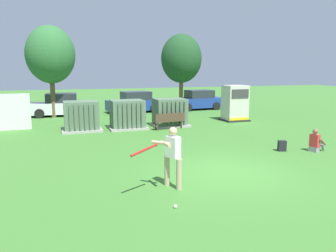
# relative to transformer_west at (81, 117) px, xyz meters

# --- Properties ---
(ground_plane) EXTENTS (96.00, 96.00, 0.00)m
(ground_plane) POSITION_rel_transformer_west_xyz_m (3.96, -9.02, -0.79)
(ground_plane) COLOR #3D752D
(transformer_west) EXTENTS (2.10, 1.70, 1.62)m
(transformer_west) POSITION_rel_transformer_west_xyz_m (0.00, 0.00, 0.00)
(transformer_west) COLOR #9E9B93
(transformer_west) RESTS_ON ground
(transformer_mid_west) EXTENTS (2.10, 1.70, 1.62)m
(transformer_mid_west) POSITION_rel_transformer_west_xyz_m (2.51, -0.16, 0.00)
(transformer_mid_west) COLOR #9E9B93
(transformer_mid_west) RESTS_ON ground
(transformer_mid_east) EXTENTS (2.10, 1.70, 1.62)m
(transformer_mid_east) POSITION_rel_transformer_west_xyz_m (5.06, -0.09, 0.00)
(transformer_mid_east) COLOR #9E9B93
(transformer_mid_east) RESTS_ON ground
(generator_enclosure) EXTENTS (1.60, 1.40, 2.30)m
(generator_enclosure) POSITION_rel_transformer_west_xyz_m (9.72, 0.47, 0.35)
(generator_enclosure) COLOR #262626
(generator_enclosure) RESTS_ON ground
(park_bench) EXTENTS (1.84, 0.67, 0.92)m
(park_bench) POSITION_rel_transformer_west_xyz_m (4.68, -1.10, -0.25)
(park_bench) COLOR #4C3828
(park_bench) RESTS_ON ground
(batter) EXTENTS (1.55, 0.96, 1.74)m
(batter) POSITION_rel_transformer_west_xyz_m (1.75, -9.80, 0.19)
(batter) COLOR tan
(batter) RESTS_ON ground
(sports_ball) EXTENTS (0.09, 0.09, 0.09)m
(sports_ball) POSITION_rel_transformer_west_xyz_m (1.38, -11.14, -0.74)
(sports_ball) COLOR white
(sports_ball) RESTS_ON ground
(seated_spectator) EXTENTS (0.78, 0.63, 0.96)m
(seated_spectator) POSITION_rel_transformer_west_xyz_m (8.72, -7.76, -0.41)
(seated_spectator) COLOR gray
(seated_spectator) RESTS_ON ground
(backpack) EXTENTS (0.37, 0.33, 0.44)m
(backpack) POSITION_rel_transformer_west_xyz_m (7.45, -7.27, -0.57)
(backpack) COLOR black
(backpack) RESTS_ON ground
(tree_left) EXTENTS (3.26, 3.26, 6.23)m
(tree_left) POSITION_rel_transformer_west_xyz_m (-1.45, 5.82, 3.49)
(tree_left) COLOR brown
(tree_left) RESTS_ON ground
(tree_center_left) EXTENTS (3.14, 3.14, 6.00)m
(tree_center_left) POSITION_rel_transformer_west_xyz_m (8.08, 5.94, 3.33)
(tree_center_left) COLOR brown
(tree_center_left) RESTS_ON ground
(parked_car_left_of_center) EXTENTS (4.31, 2.14, 1.62)m
(parked_car_left_of_center) POSITION_rel_transformer_west_xyz_m (-1.00, 6.51, -0.04)
(parked_car_left_of_center) COLOR silver
(parked_car_left_of_center) RESTS_ON ground
(parked_car_right_of_center) EXTENTS (4.39, 2.35, 1.62)m
(parked_car_right_of_center) POSITION_rel_transformer_west_xyz_m (4.52, 6.70, -0.04)
(parked_car_right_of_center) COLOR navy
(parked_car_right_of_center) RESTS_ON ground
(parked_car_rightmost) EXTENTS (4.30, 2.13, 1.62)m
(parked_car_rightmost) POSITION_rel_transformer_west_xyz_m (9.94, 6.83, -0.04)
(parked_car_rightmost) COLOR navy
(parked_car_rightmost) RESTS_ON ground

